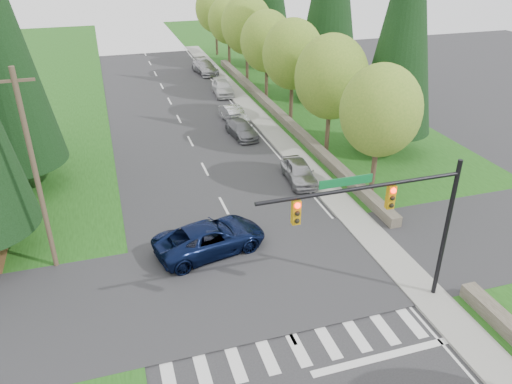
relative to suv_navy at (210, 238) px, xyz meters
name	(u,v)px	position (x,y,z in m)	size (l,w,h in m)	color
grass_east	(376,152)	(14.82, 9.00, -0.78)	(14.00, 110.00, 0.06)	#1C4612
grass_west	(2,202)	(-11.18, 9.00, -0.78)	(14.00, 110.00, 0.06)	#1C4612
cross_street	(261,278)	(1.82, -3.00, -0.81)	(120.00, 8.00, 0.10)	#28282B
sidewalk_east	(291,151)	(8.72, 11.00, -0.75)	(1.80, 80.00, 0.13)	gray
curb_east	(281,153)	(7.87, 11.00, -0.75)	(0.20, 80.00, 0.13)	gray
stone_wall_north	(277,113)	(10.42, 19.00, -0.46)	(0.70, 40.00, 0.70)	#4C4438
traffic_signal	(392,210)	(6.19, -6.50, 4.17)	(8.70, 0.37, 6.80)	black
utility_pole	(36,173)	(-7.68, 1.00, 4.33)	(1.60, 0.24, 10.00)	#473828
decid_tree_0	(381,111)	(11.02, 3.00, 4.79)	(4.80, 4.80, 8.37)	#38281C
decid_tree_1	(331,77)	(11.12, 10.00, 4.99)	(5.20, 5.20, 8.80)	#38281C
decid_tree_2	(293,54)	(10.92, 17.00, 5.12)	(5.00, 5.00, 8.82)	#38281C
decid_tree_3	(267,41)	(11.02, 24.00, 4.85)	(5.00, 5.00, 8.55)	#38281C
decid_tree_4	(247,25)	(11.12, 31.00, 5.25)	(5.40, 5.40, 9.18)	#38281C
decid_tree_5	(228,20)	(10.92, 38.00, 4.72)	(4.80, 4.80, 8.30)	#38281C
decid_tree_6	(216,9)	(11.02, 45.00, 5.05)	(5.20, 5.20, 8.86)	#38281C
conifer_e_a	(406,16)	(15.82, 9.00, 8.98)	(5.44, 5.44, 17.80)	#38281C
suv_navy	(210,238)	(0.00, 0.00, 0.00)	(2.69, 5.84, 1.62)	#0A1435
parked_car_a	(299,172)	(7.42, 6.24, -0.09)	(1.70, 4.22, 1.44)	#A4A4A8
parked_car_b	(242,129)	(6.02, 15.30, -0.19)	(1.73, 4.25, 1.23)	slate
parked_car_c	(234,115)	(6.31, 18.75, -0.14)	(1.43, 4.10, 1.35)	silver
parked_car_d	(223,88)	(7.34, 26.97, -0.05)	(1.79, 4.45, 1.52)	silver
parked_car_e	(205,67)	(7.42, 35.89, -0.07)	(2.07, 5.10, 1.48)	#A1A1A6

